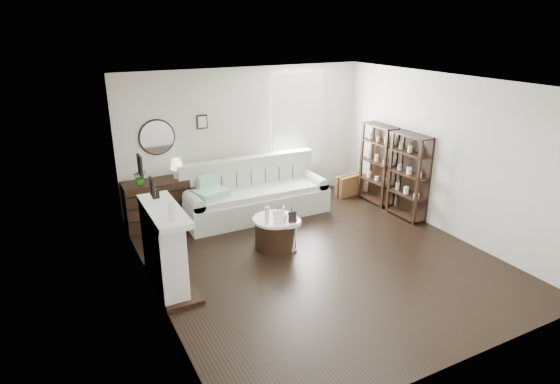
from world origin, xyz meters
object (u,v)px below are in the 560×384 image
sofa (254,197)px  pedestal_table (288,223)px  drum_table (275,232)px  dresser (160,202)px

sofa → pedestal_table: size_ratio=5.36×
drum_table → dresser: bearing=128.2°
sofa → pedestal_table: 1.61m
dresser → pedestal_table: dresser is taller
drum_table → pedestal_table: bearing=-48.3°
sofa → drum_table: sofa is taller
sofa → dresser: (-1.70, 0.39, 0.06)m
sofa → drum_table: (-0.27, -1.43, -0.09)m
drum_table → pedestal_table: size_ratio=1.45×
dresser → drum_table: (1.43, -1.82, -0.15)m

